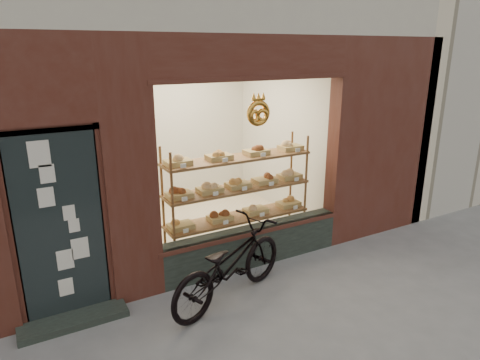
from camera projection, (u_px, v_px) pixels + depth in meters
display_shelf at (238, 197)px, 6.19m from camera, size 2.20×0.45×1.70m
bicycle at (229, 264)px, 5.08m from camera, size 1.94×1.22×0.96m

